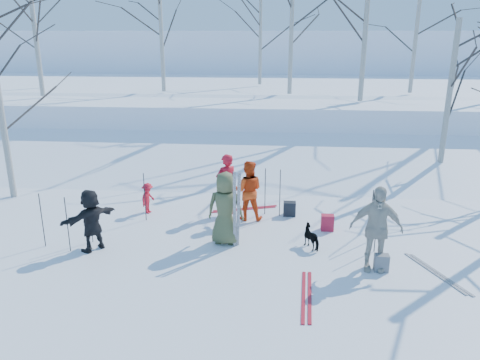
# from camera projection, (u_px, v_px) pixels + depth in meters

# --- Properties ---
(ground) EXTENTS (120.00, 120.00, 0.00)m
(ground) POSITION_uv_depth(u_px,v_px,m) (235.00, 252.00, 10.90)
(ground) COLOR white
(ground) RESTS_ON ground
(snow_ramp) EXTENTS (70.00, 9.49, 4.12)m
(snow_ramp) POSITION_uv_depth(u_px,v_px,m) (252.00, 165.00, 17.50)
(snow_ramp) COLOR white
(snow_ramp) RESTS_ON ground
(snow_plateau) EXTENTS (70.00, 18.00, 2.20)m
(snow_plateau) POSITION_uv_depth(u_px,v_px,m) (262.00, 104.00, 26.74)
(snow_plateau) COLOR white
(snow_plateau) RESTS_ON ground
(far_hill) EXTENTS (90.00, 30.00, 6.00)m
(far_hill) POSITION_uv_depth(u_px,v_px,m) (270.00, 63.00, 46.39)
(far_hill) COLOR white
(far_hill) RESTS_ON ground
(skier_olive_center) EXTENTS (0.92, 0.65, 1.79)m
(skier_olive_center) POSITION_uv_depth(u_px,v_px,m) (225.00, 208.00, 11.14)
(skier_olive_center) COLOR #4B5131
(skier_olive_center) RESTS_ON ground
(skier_red_north) EXTENTS (0.76, 0.71, 1.75)m
(skier_red_north) POSITION_uv_depth(u_px,v_px,m) (226.00, 185.00, 12.91)
(skier_red_north) COLOR red
(skier_red_north) RESTS_ON ground
(skier_redor_behind) EXTENTS (0.80, 0.63, 1.65)m
(skier_redor_behind) POSITION_uv_depth(u_px,v_px,m) (248.00, 190.00, 12.61)
(skier_redor_behind) COLOR red
(skier_redor_behind) RESTS_ON ground
(skier_red_seated) EXTENTS (0.46, 0.63, 0.88)m
(skier_red_seated) POSITION_uv_depth(u_px,v_px,m) (148.00, 198.00, 13.17)
(skier_red_seated) COLOR red
(skier_red_seated) RESTS_ON ground
(skier_cream_east) EXTENTS (1.14, 0.54, 1.89)m
(skier_cream_east) POSITION_uv_depth(u_px,v_px,m) (376.00, 229.00, 9.86)
(skier_cream_east) COLOR beige
(skier_cream_east) RESTS_ON ground
(skier_grey_west) EXTENTS (1.21, 1.35, 1.49)m
(skier_grey_west) POSITION_uv_depth(u_px,v_px,m) (91.00, 220.00, 10.83)
(skier_grey_west) COLOR black
(skier_grey_west) RESTS_ON ground
(dog) EXTENTS (0.60, 0.70, 0.54)m
(dog) POSITION_uv_depth(u_px,v_px,m) (313.00, 237.00, 11.07)
(dog) COLOR black
(dog) RESTS_ON ground
(upright_ski_left) EXTENTS (0.08, 0.16, 1.90)m
(upright_ski_left) POSITION_uv_depth(u_px,v_px,m) (235.00, 210.00, 10.88)
(upright_ski_left) COLOR silver
(upright_ski_left) RESTS_ON ground
(upright_ski_right) EXTENTS (0.14, 0.23, 1.89)m
(upright_ski_right) POSITION_uv_depth(u_px,v_px,m) (238.00, 210.00, 10.90)
(upright_ski_right) COLOR silver
(upright_ski_right) RESTS_ON ground
(ski_pair_b) EXTENTS (1.57, 2.04, 0.02)m
(ski_pair_b) POSITION_uv_depth(u_px,v_px,m) (437.00, 273.00, 9.94)
(ski_pair_b) COLOR silver
(ski_pair_b) RESTS_ON ground
(ski_pair_c) EXTENTS (0.42, 1.92, 0.02)m
(ski_pair_c) POSITION_uv_depth(u_px,v_px,m) (307.00, 296.00, 9.08)
(ski_pair_c) COLOR maroon
(ski_pair_c) RESTS_ON ground
(ski_pair_d) EXTENTS (1.33, 2.02, 0.02)m
(ski_pair_d) POSITION_uv_depth(u_px,v_px,m) (245.00, 209.00, 13.55)
(ski_pair_d) COLOR maroon
(ski_pair_d) RESTS_ON ground
(ski_pole_a) EXTENTS (0.02, 0.02, 1.34)m
(ski_pole_a) POSITION_uv_depth(u_px,v_px,m) (371.00, 216.00, 11.25)
(ski_pole_a) COLOR black
(ski_pole_a) RESTS_ON ground
(ski_pole_b) EXTENTS (0.02, 0.02, 1.34)m
(ski_pole_b) POSITION_uv_depth(u_px,v_px,m) (90.00, 216.00, 11.25)
(ski_pole_b) COLOR black
(ski_pole_b) RESTS_ON ground
(ski_pole_c) EXTENTS (0.02, 0.02, 1.34)m
(ski_pole_c) POSITION_uv_depth(u_px,v_px,m) (145.00, 197.00, 12.57)
(ski_pole_c) COLOR black
(ski_pole_c) RESTS_ON ground
(ski_pole_d) EXTENTS (0.02, 0.02, 1.34)m
(ski_pole_d) POSITION_uv_depth(u_px,v_px,m) (265.00, 191.00, 13.01)
(ski_pole_d) COLOR black
(ski_pole_d) RESTS_ON ground
(ski_pole_e) EXTENTS (0.02, 0.02, 1.34)m
(ski_pole_e) POSITION_uv_depth(u_px,v_px,m) (42.00, 220.00, 11.01)
(ski_pole_e) COLOR black
(ski_pole_e) RESTS_ON ground
(ski_pole_f) EXTENTS (0.02, 0.02, 1.34)m
(ski_pole_f) POSITION_uv_depth(u_px,v_px,m) (280.00, 193.00, 12.89)
(ski_pole_f) COLOR black
(ski_pole_f) RESTS_ON ground
(ski_pole_g) EXTENTS (0.02, 0.02, 1.34)m
(ski_pole_g) POSITION_uv_depth(u_px,v_px,m) (376.00, 225.00, 10.75)
(ski_pole_g) COLOR black
(ski_pole_g) RESTS_ON ground
(ski_pole_h) EXTENTS (0.02, 0.02, 1.34)m
(ski_pole_h) POSITION_uv_depth(u_px,v_px,m) (67.00, 225.00, 10.77)
(ski_pole_h) COLOR black
(ski_pole_h) RESTS_ON ground
(backpack_red) EXTENTS (0.32, 0.22, 0.42)m
(backpack_red) POSITION_uv_depth(u_px,v_px,m) (327.00, 223.00, 12.06)
(backpack_red) COLOR #AC1A31
(backpack_red) RESTS_ON ground
(backpack_grey) EXTENTS (0.30, 0.20, 0.38)m
(backpack_grey) POSITION_uv_depth(u_px,v_px,m) (381.00, 263.00, 10.00)
(backpack_grey) COLOR slate
(backpack_grey) RESTS_ON ground
(backpack_dark) EXTENTS (0.34, 0.24, 0.40)m
(backpack_dark) POSITION_uv_depth(u_px,v_px,m) (289.00, 209.00, 13.03)
(backpack_dark) COLOR black
(backpack_dark) RESTS_ON ground
(birch_plateau_a) EXTENTS (5.17, 5.17, 6.53)m
(birch_plateau_a) POSITION_uv_depth(u_px,v_px,m) (33.00, 18.00, 19.84)
(birch_plateau_a) COLOR silver
(birch_plateau_a) RESTS_ON snow_plateau
(birch_plateau_c) EXTENTS (4.33, 4.33, 5.33)m
(birch_plateau_c) POSITION_uv_depth(u_px,v_px,m) (35.00, 33.00, 23.73)
(birch_plateau_c) COLOR silver
(birch_plateau_c) RESTS_ON snow_plateau
(birch_plateau_d) EXTENTS (4.15, 4.15, 5.07)m
(birch_plateau_d) POSITION_uv_depth(u_px,v_px,m) (260.00, 36.00, 24.63)
(birch_plateau_d) COLOR silver
(birch_plateau_d) RESTS_ON snow_plateau
(birch_plateau_e) EXTENTS (5.15, 5.15, 6.50)m
(birch_plateau_e) POSITION_uv_depth(u_px,v_px,m) (366.00, 17.00, 18.28)
(birch_plateau_e) COLOR silver
(birch_plateau_e) RESTS_ON snow_plateau
(birch_plateau_f) EXTENTS (4.92, 4.92, 6.18)m
(birch_plateau_f) POSITION_uv_depth(u_px,v_px,m) (292.00, 23.00, 20.58)
(birch_plateau_f) COLOR silver
(birch_plateau_f) RESTS_ON snow_plateau
(birch_plateau_g) EXTENTS (4.37, 4.37, 5.38)m
(birch_plateau_g) POSITION_uv_depth(u_px,v_px,m) (161.00, 32.00, 21.59)
(birch_plateau_g) COLOR silver
(birch_plateau_g) RESTS_ON snow_plateau
(birch_plateau_h) EXTENTS (4.21, 4.21, 5.16)m
(birch_plateau_h) POSITION_uv_depth(u_px,v_px,m) (416.00, 35.00, 21.12)
(birch_plateau_h) COLOR silver
(birch_plateau_h) RESTS_ON snow_plateau
(birch_edge_e) EXTENTS (4.34, 4.34, 5.35)m
(birch_edge_e) POSITION_uv_depth(u_px,v_px,m) (448.00, 103.00, 15.48)
(birch_edge_e) COLOR silver
(birch_edge_e) RESTS_ON ground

